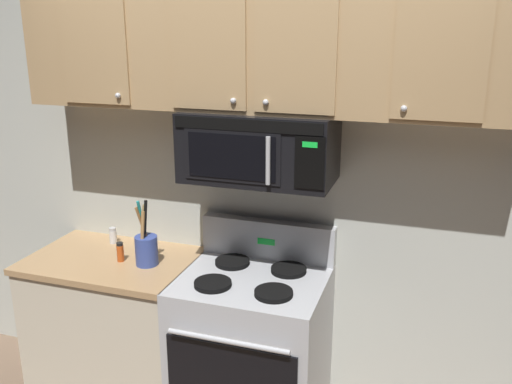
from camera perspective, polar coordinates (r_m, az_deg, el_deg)
The scene contains 8 objects.
back_wall at distance 3.09m, azimuth 1.75°, elevation 1.54°, with size 5.20×0.10×2.70m, color silver.
stove_range at distance 3.14m, azimuth -0.39°, elevation -15.96°, with size 0.76×0.69×1.12m.
over_range_microwave at distance 2.81m, azimuth 0.32°, elevation 4.69°, with size 0.76×0.43×0.35m.
upper_cabinets at distance 2.78m, azimuth 0.55°, elevation 13.93°, with size 2.50×0.36×0.55m.
counter_segment at distance 3.47m, azimuth -13.99°, elevation -13.31°, with size 0.93×0.65×0.90m.
utensil_crock_blue at distance 3.10m, azimuth -11.19°, elevation -5.57°, with size 0.12×0.12×0.37m.
salt_shaker at distance 3.46m, azimuth -14.43°, elevation -4.34°, with size 0.04×0.04×0.10m.
spice_jar at distance 3.19m, azimuth -13.73°, elevation -5.98°, with size 0.04×0.04×0.11m.
Camera 1 is at (0.85, -2.07, 2.17)m, focal length 39.06 mm.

